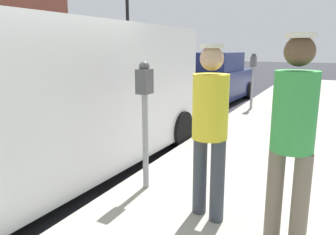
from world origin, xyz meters
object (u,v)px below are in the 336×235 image
parking_meter_near (145,104)px  parked_sedan_ahead (209,81)px  pedestrian_in_yellow (210,122)px  traffic_light_corner (113,12)px  pedestrian_in_green (293,130)px  parking_meter_far (253,71)px  parked_van (52,97)px

parking_meter_near → parked_sedan_ahead: (-1.65, 6.89, -0.43)m
pedestrian_in_yellow → traffic_light_corner: 14.26m
pedestrian_in_yellow → traffic_light_corner: (-8.95, 10.85, 2.39)m
pedestrian_in_yellow → pedestrian_in_green: size_ratio=0.96×
parking_meter_near → parking_meter_far: bearing=90.0°
parked_van → parked_sedan_ahead: bearing=91.2°
pedestrian_in_yellow → parked_van: 2.43m
parking_meter_near → parked_sedan_ahead: size_ratio=0.34×
parked_sedan_ahead → parking_meter_near: bearing=-76.5°
traffic_light_corner → pedestrian_in_green: bearing=-48.6°
parked_sedan_ahead → pedestrian_in_green: bearing=-65.9°
parking_meter_far → parked_van: bearing=-104.7°
parked_van → parked_sedan_ahead: size_ratio=1.17×
parking_meter_far → pedestrian_in_yellow: size_ratio=0.89×
pedestrian_in_yellow → pedestrian_in_green: (0.75, -0.17, 0.05)m
pedestrian_in_yellow → parking_meter_far: bearing=98.5°
pedestrian_in_green → parked_sedan_ahead: 8.09m
parking_meter_far → pedestrian_in_yellow: pedestrian_in_yellow is taller
parking_meter_near → traffic_light_corner: traffic_light_corner is taller
parking_meter_far → parked_van: parked_van is taller
parked_van → traffic_light_corner: (-6.54, 10.50, 2.36)m
parking_meter_far → parked_sedan_ahead: 2.05m
parked_sedan_ahead → pedestrian_in_yellow: bearing=-70.5°
parking_meter_near → pedestrian_in_yellow: bearing=-19.0°
parked_van → parking_meter_far: bearing=75.3°
parked_sedan_ahead → traffic_light_corner: size_ratio=0.86×
parking_meter_near → parked_sedan_ahead: 7.10m
pedestrian_in_yellow → traffic_light_corner: size_ratio=0.33×
pedestrian_in_green → parked_sedan_ahead: size_ratio=0.40×
pedestrian_in_yellow → parked_sedan_ahead: (-2.55, 7.20, -0.38)m
parking_meter_far → traffic_light_corner: 9.65m
pedestrian_in_yellow → parked_sedan_ahead: pedestrian_in_yellow is taller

